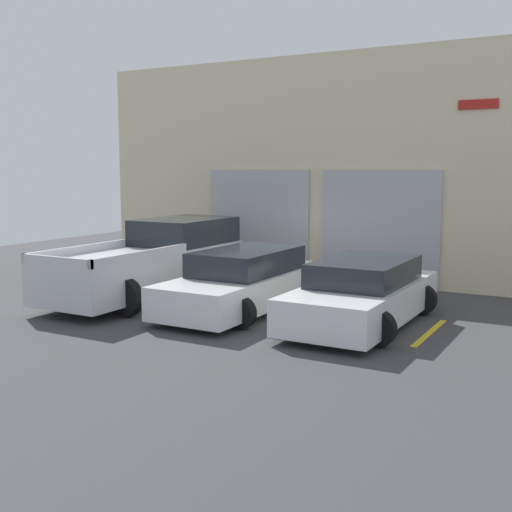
% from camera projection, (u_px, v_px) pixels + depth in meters
% --- Properties ---
extents(ground_plane, '(28.00, 28.00, 0.00)m').
position_uv_depth(ground_plane, '(270.00, 300.00, 14.68)').
color(ground_plane, '#3D3D3F').
extents(shophouse_building, '(13.98, 0.68, 5.96)m').
position_uv_depth(shophouse_building, '(328.00, 170.00, 17.12)').
color(shophouse_building, beige).
rests_on(shophouse_building, ground).
extents(pickup_truck, '(2.44, 5.57, 1.75)m').
position_uv_depth(pickup_truck, '(155.00, 261.00, 15.10)').
color(pickup_truck, silver).
rests_on(pickup_truck, ground).
extents(sedan_white, '(2.12, 4.70, 1.29)m').
position_uv_depth(sedan_white, '(245.00, 282.00, 13.61)').
color(sedan_white, white).
rests_on(sedan_white, ground).
extents(sedan_side, '(2.18, 4.46, 1.25)m').
position_uv_depth(sedan_side, '(363.00, 294.00, 12.34)').
color(sedan_side, white).
rests_on(sedan_side, ground).
extents(parking_stripe_far_left, '(0.12, 2.20, 0.01)m').
position_uv_depth(parking_stripe_far_left, '(105.00, 292.00, 15.58)').
color(parking_stripe_far_left, gold).
rests_on(parking_stripe_far_left, ground).
extents(parking_stripe_left, '(0.12, 2.20, 0.01)m').
position_uv_depth(parking_stripe_left, '(194.00, 303.00, 14.31)').
color(parking_stripe_left, gold).
rests_on(parking_stripe_left, ground).
extents(parking_stripe_centre, '(0.12, 2.20, 0.01)m').
position_uv_depth(parking_stripe_centre, '(300.00, 316.00, 13.03)').
color(parking_stripe_centre, gold).
rests_on(parking_stripe_centre, ground).
extents(parking_stripe_right, '(0.12, 2.20, 0.01)m').
position_uv_depth(parking_stripe_right, '(430.00, 332.00, 11.76)').
color(parking_stripe_right, gold).
rests_on(parking_stripe_right, ground).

